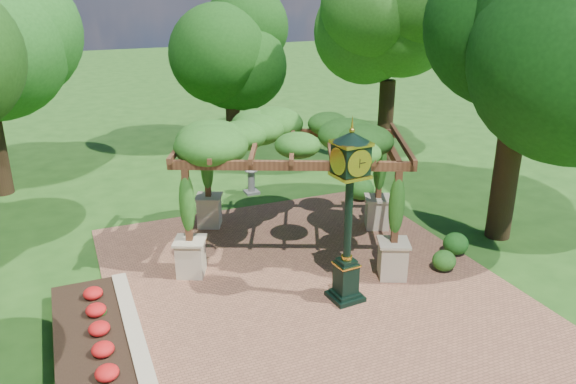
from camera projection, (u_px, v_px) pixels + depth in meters
name	position (u px, v px, depth m)	size (l,w,h in m)	color
ground	(327.00, 308.00, 13.87)	(120.00, 120.00, 0.00)	#1E4714
brick_plaza	(310.00, 288.00, 14.73)	(10.00, 12.00, 0.04)	brown
border_wall	(133.00, 332.00, 12.57)	(0.35, 5.00, 0.40)	#C6B793
flower_bed	(91.00, 342.00, 12.25)	(1.50, 5.00, 0.36)	red
pedestal_clock	(349.00, 203.00, 13.29)	(0.95, 0.95, 4.44)	black
pergola	(292.00, 145.00, 15.74)	(7.39, 6.17, 3.99)	#C5B592
sundial	(251.00, 183.00, 21.24)	(0.53, 0.53, 0.93)	gray
shrub_front	(444.00, 261.00, 15.51)	(0.65, 0.65, 0.58)	#27611B
shrub_mid	(456.00, 244.00, 16.42)	(0.73, 0.73, 0.66)	#1A5217
shrub_back	(361.00, 189.00, 20.52)	(0.94, 0.94, 0.84)	#2A691E
tree_north	(231.00, 46.00, 25.76)	(4.75, 4.75, 6.98)	#341E14
tree_east_far	(392.00, 10.00, 22.76)	(4.35, 4.35, 9.41)	black
tree_east_near	(528.00, 22.00, 15.49)	(5.46, 5.46, 9.48)	#372616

